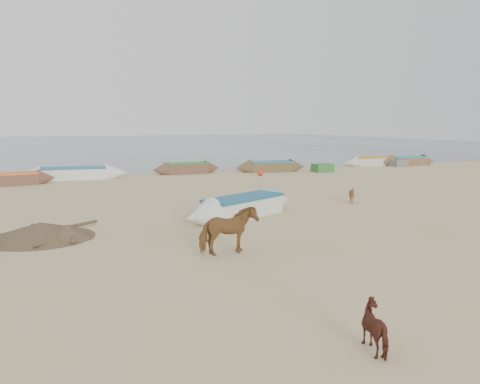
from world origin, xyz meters
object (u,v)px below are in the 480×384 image
at_px(cow_adult, 228,231).
at_px(calf_front, 352,195).
at_px(calf_right, 380,328).
at_px(near_canoe, 244,206).

bearing_deg(cow_adult, calf_front, -58.17).
relative_size(cow_adult, calf_right, 2.07).
distance_m(cow_adult, calf_front, 10.66).
bearing_deg(calf_right, cow_adult, -11.21).
bearing_deg(near_canoe, calf_right, -127.53).
height_order(calf_right, near_canoe, near_canoe).
bearing_deg(cow_adult, near_canoe, -30.44).
distance_m(cow_adult, near_canoe, 5.76).
distance_m(calf_front, near_canoe, 6.18).
bearing_deg(calf_right, calf_front, -47.54).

